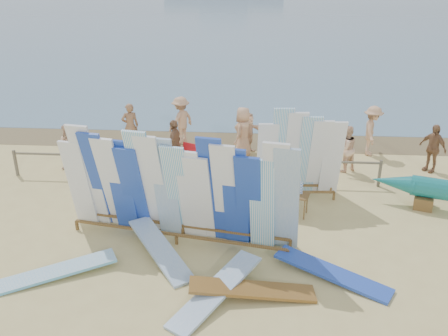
# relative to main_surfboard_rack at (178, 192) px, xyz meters

# --- Properties ---
(ground) EXTENTS (160.00, 160.00, 0.00)m
(ground) POSITION_rel_main_surfboard_rack_xyz_m (-0.16, 0.69, -1.37)
(ground) COLOR #D0BF78
(ground) RESTS_ON ground
(wet_sand_strip) EXTENTS (40.00, 2.60, 0.01)m
(wet_sand_strip) POSITION_rel_main_surfboard_rack_xyz_m (-0.16, 7.89, -1.37)
(wet_sand_strip) COLOR brown
(wet_sand_strip) RESTS_ON ground
(fence) EXTENTS (12.08, 0.08, 0.90)m
(fence) POSITION_rel_main_surfboard_rack_xyz_m (-0.16, 3.69, -0.74)
(fence) COLOR #69624F
(fence) RESTS_ON ground
(main_surfboard_rack) EXTENTS (6.07, 1.82, 3.02)m
(main_surfboard_rack) POSITION_rel_main_surfboard_rack_xyz_m (0.00, 0.00, 0.00)
(main_surfboard_rack) COLOR brown
(main_surfboard_rack) RESTS_ON ground
(side_surfboard_rack) EXTENTS (2.57, 0.94, 2.91)m
(side_surfboard_rack) POSITION_rel_main_surfboard_rack_xyz_m (3.19, 2.75, -0.07)
(side_surfboard_rack) COLOR brown
(side_surfboard_rack) RESTS_ON ground
(vendor_table) EXTENTS (0.91, 0.74, 1.05)m
(vendor_table) POSITION_rel_main_surfboard_rack_xyz_m (3.01, 1.58, -1.02)
(vendor_table) COLOR brown
(vendor_table) RESTS_ON ground
(flat_board_b) EXTENTS (1.90, 2.57, 0.42)m
(flat_board_b) POSITION_rel_main_surfboard_rack_xyz_m (1.14, -2.31, -1.37)
(flat_board_b) COLOR #82A7D0
(flat_board_b) RESTS_ON ground
(flat_board_d) EXTENTS (2.62, 1.84, 0.26)m
(flat_board_d) POSITION_rel_main_surfboard_rack_xyz_m (3.69, -1.38, -1.37)
(flat_board_d) COLOR #2346B3
(flat_board_d) RESTS_ON ground
(flat_board_a) EXTENTS (2.02, 2.51, 0.42)m
(flat_board_a) POSITION_rel_main_surfboard_rack_xyz_m (-0.35, -0.82, -1.37)
(flat_board_a) COLOR #82A7D0
(flat_board_a) RESTS_ON ground
(flat_board_e) EXTENTS (2.63, 1.81, 0.22)m
(flat_board_e) POSITION_rel_main_surfboard_rack_xyz_m (-2.57, -1.77, -1.37)
(flat_board_e) COLOR white
(flat_board_e) RESTS_ON ground
(flat_board_c) EXTENTS (2.73, 0.80, 0.35)m
(flat_board_c) POSITION_rel_main_surfboard_rack_xyz_m (1.90, -2.18, -1.37)
(flat_board_c) COLOR brown
(flat_board_c) RESTS_ON ground
(beach_chair_left) EXTENTS (0.76, 0.77, 0.90)m
(beach_chair_left) POSITION_rel_main_surfboard_rack_xyz_m (-0.49, 4.60, -1.10)
(beach_chair_left) COLOR red
(beach_chair_left) RESTS_ON ground
(beach_chair_right) EXTENTS (0.69, 0.71, 0.89)m
(beach_chair_right) POSITION_rel_main_surfboard_rack_xyz_m (0.24, 4.72, -1.11)
(beach_chair_right) COLOR red
(beach_chair_right) RESTS_ON ground
(stroller) EXTENTS (0.67, 0.89, 1.12)m
(stroller) POSITION_rel_main_surfboard_rack_xyz_m (3.02, 4.30, -0.92)
(stroller) COLOR red
(stroller) RESTS_ON ground
(beachgoer_5) EXTENTS (1.27, 1.43, 1.57)m
(beachgoer_5) POSITION_rel_main_surfboard_rack_xyz_m (1.57, 6.46, -0.58)
(beachgoer_5) COLOR beige
(beachgoer_5) RESTS_ON ground
(beachgoer_extra_0) EXTENTS (0.73, 1.28, 1.87)m
(beachgoer_extra_0) POSITION_rel_main_surfboard_rack_xyz_m (6.14, 6.55, -0.43)
(beachgoer_extra_0) COLOR tan
(beachgoer_extra_0) RESTS_ON ground
(beachgoer_3) EXTENTS (1.11, 1.29, 1.89)m
(beachgoer_3) POSITION_rel_main_surfboard_rack_xyz_m (-1.11, 7.32, -0.42)
(beachgoer_3) COLOR tan
(beachgoer_3) RESTS_ON ground
(beachgoer_10) EXTENTS (0.95, 1.03, 1.68)m
(beachgoer_10) POSITION_rel_main_surfboard_rack_xyz_m (7.88, 5.12, -0.53)
(beachgoer_10) COLOR #8C6042
(beachgoer_10) RESTS_ON ground
(beachgoer_8) EXTENTS (0.87, 0.73, 1.62)m
(beachgoer_8) POSITION_rel_main_surfboard_rack_xyz_m (4.93, 4.90, -0.56)
(beachgoer_8) COLOR beige
(beachgoer_8) RESTS_ON ground
(beachgoer_2) EXTENTS (0.82, 0.43, 1.65)m
(beachgoer_2) POSITION_rel_main_surfboard_rack_xyz_m (-4.46, 4.29, -0.54)
(beachgoer_2) COLOR beige
(beachgoer_2) RESTS_ON ground
(beachgoer_6) EXTENTS (0.75, 1.02, 1.89)m
(beachgoer_6) POSITION_rel_main_surfboard_rack_xyz_m (1.39, 5.98, -0.42)
(beachgoer_6) COLOR tan
(beachgoer_6) RESTS_ON ground
(beachgoer_4) EXTENTS (0.56, 1.07, 1.75)m
(beachgoer_4) POSITION_rel_main_surfboard_rack_xyz_m (-0.91, 4.74, -0.49)
(beachgoer_4) COLOR #8C6042
(beachgoer_4) RESTS_ON ground
(beachgoer_1) EXTENTS (0.73, 0.58, 1.78)m
(beachgoer_1) POSITION_rel_main_surfboard_rack_xyz_m (-2.97, 6.63, -0.48)
(beachgoer_1) COLOR #8C6042
(beachgoer_1) RESTS_ON ground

